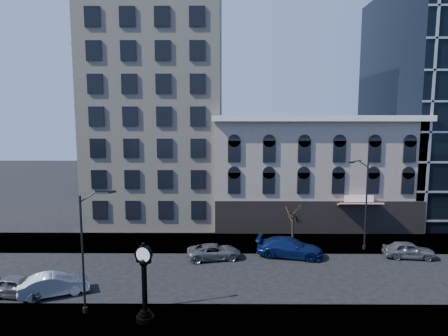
{
  "coord_description": "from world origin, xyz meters",
  "views": [
    {
      "loc": [
        2.27,
        -29.95,
        12.48
      ],
      "look_at": [
        2.0,
        4.0,
        8.0
      ],
      "focal_mm": 32.0,
      "sensor_mm": 36.0,
      "label": 1
    }
  ],
  "objects_px": {
    "car_near_a": "(18,286)",
    "street_clock": "(144,286)",
    "car_near_b": "(54,284)",
    "street_lamp_near": "(91,219)"
  },
  "relations": [
    {
      "from": "car_near_a",
      "to": "car_near_b",
      "type": "bearing_deg",
      "value": -75.34
    },
    {
      "from": "street_lamp_near",
      "to": "car_near_a",
      "type": "relative_size",
      "value": 1.86
    },
    {
      "from": "street_clock",
      "to": "car_near_a",
      "type": "height_order",
      "value": "street_clock"
    },
    {
      "from": "street_clock",
      "to": "street_lamp_near",
      "type": "distance_m",
      "value": 5.25
    },
    {
      "from": "car_near_a",
      "to": "street_clock",
      "type": "bearing_deg",
      "value": -101.42
    },
    {
      "from": "street_lamp_near",
      "to": "car_near_a",
      "type": "distance_m",
      "value": 8.43
    },
    {
      "from": "car_near_a",
      "to": "car_near_b",
      "type": "relative_size",
      "value": 0.93
    },
    {
      "from": "car_near_a",
      "to": "car_near_b",
      "type": "distance_m",
      "value": 2.37
    },
    {
      "from": "street_clock",
      "to": "car_near_a",
      "type": "xyz_separation_m",
      "value": [
        -9.51,
        3.46,
        -1.61
      ]
    },
    {
      "from": "car_near_a",
      "to": "car_near_b",
      "type": "xyz_separation_m",
      "value": [
        2.36,
        0.25,
        0.03
      ]
    }
  ]
}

